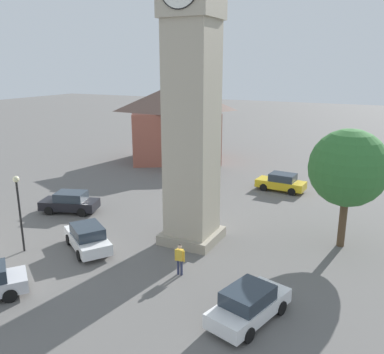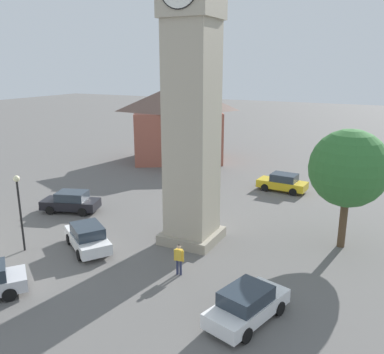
{
  "view_description": "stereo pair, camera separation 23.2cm",
  "coord_description": "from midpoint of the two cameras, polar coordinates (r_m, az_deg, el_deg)",
  "views": [
    {
      "loc": [
        10.22,
        -20.82,
        10.45
      ],
      "look_at": [
        0.0,
        0.0,
        4.05
      ],
      "focal_mm": 38.04,
      "sensor_mm": 36.0,
      "label": 1
    },
    {
      "loc": [
        10.43,
        -20.71,
        10.45
      ],
      "look_at": [
        0.0,
        0.0,
        4.05
      ],
      "focal_mm": 38.04,
      "sensor_mm": 36.0,
      "label": 2
    }
  ],
  "objects": [
    {
      "name": "building_terrace_right",
      "position": [
        45.58,
        -1.84,
        7.76
      ],
      "size": [
        12.03,
        11.04,
        8.54
      ],
      "color": "#995142",
      "rests_on": "ground"
    },
    {
      "name": "pedestrian",
      "position": [
        21.13,
        -1.52,
        -11.11
      ],
      "size": [
        0.56,
        0.25,
        1.69
      ],
      "color": "#2D3351",
      "rests_on": "ground"
    },
    {
      "name": "car_black_far",
      "position": [
        31.14,
        -16.41,
        -3.34
      ],
      "size": [
        4.45,
        2.91,
        1.53
      ],
      "color": "black",
      "rests_on": "ground"
    },
    {
      "name": "lamp_post",
      "position": [
        24.92,
        -22.85,
        -3.03
      ],
      "size": [
        0.36,
        0.36,
        4.53
      ],
      "color": "black",
      "rests_on": "ground"
    },
    {
      "name": "car_blue_kerb",
      "position": [
        18.01,
        8.14,
        -17.27
      ],
      "size": [
        2.77,
        4.43,
        1.53
      ],
      "color": "white",
      "rests_on": "ground"
    },
    {
      "name": "car_silver_kerb",
      "position": [
        35.59,
        12.77,
        -0.75
      ],
      "size": [
        4.24,
        2.04,
        1.53
      ],
      "color": "gold",
      "rests_on": "ground"
    },
    {
      "name": "clock_tower",
      "position": [
        23.36,
        0.31,
        22.35
      ],
      "size": [
        3.92,
        3.92,
        22.63
      ],
      "color": "gray",
      "rests_on": "ground"
    },
    {
      "name": "ground_plane",
      "position": [
        25.44,
        0.26,
        -8.82
      ],
      "size": [
        200.0,
        200.0,
        0.0
      ],
      "primitive_type": "plane",
      "color": "#605E5B"
    },
    {
      "name": "road_sign",
      "position": [
        32.0,
        3.34,
        -0.08
      ],
      "size": [
        0.6,
        0.07,
        2.8
      ],
      "color": "gray",
      "rests_on": "ground"
    },
    {
      "name": "tree",
      "position": [
        24.7,
        21.36,
        1.11
      ],
      "size": [
        4.47,
        4.47,
        7.05
      ],
      "color": "brown",
      "rests_on": "ground"
    },
    {
      "name": "car_white_side",
      "position": [
        24.69,
        -14.19,
        -8.16
      ],
      "size": [
        4.37,
        3.7,
        1.53
      ],
      "color": "white",
      "rests_on": "ground"
    }
  ]
}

